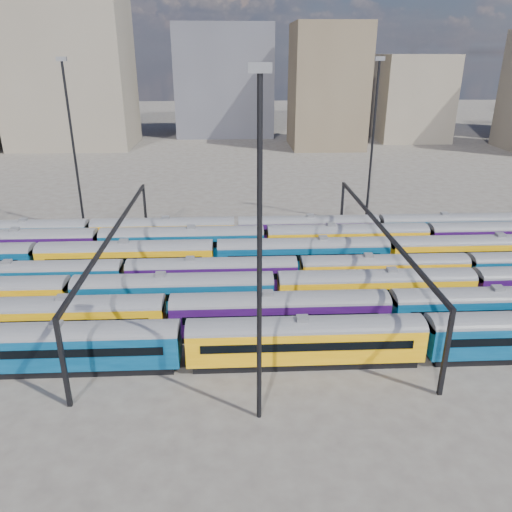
{
  "coord_description": "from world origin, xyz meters",
  "views": [
    {
      "loc": [
        -6.71,
        -52.99,
        26.13
      ],
      "look_at": [
        -4.02,
        3.49,
        3.0
      ],
      "focal_mm": 35.0,
      "sensor_mm": 36.0,
      "label": 1
    }
  ],
  "objects_px": {
    "rake_0": "(425,333)",
    "rake_2": "(276,287)",
    "mast_2": "(260,249)",
    "rake_1": "(167,312)"
  },
  "relations": [
    {
      "from": "rake_2",
      "to": "mast_2",
      "type": "relative_size",
      "value": 5.05
    },
    {
      "from": "rake_0",
      "to": "rake_1",
      "type": "height_order",
      "value": "rake_1"
    },
    {
      "from": "rake_0",
      "to": "rake_2",
      "type": "relative_size",
      "value": 1.0
    },
    {
      "from": "mast_2",
      "to": "rake_1",
      "type": "bearing_deg",
      "value": 124.57
    },
    {
      "from": "rake_1",
      "to": "rake_2",
      "type": "xyz_separation_m",
      "value": [
        10.95,
        5.0,
        -0.02
      ]
    },
    {
      "from": "rake_2",
      "to": "mast_2",
      "type": "distance_m",
      "value": 20.52
    },
    {
      "from": "rake_2",
      "to": "mast_2",
      "type": "height_order",
      "value": "mast_2"
    },
    {
      "from": "rake_0",
      "to": "mast_2",
      "type": "relative_size",
      "value": 5.04
    },
    {
      "from": "rake_0",
      "to": "rake_2",
      "type": "height_order",
      "value": "rake_2"
    },
    {
      "from": "rake_0",
      "to": "rake_2",
      "type": "bearing_deg",
      "value": 141.56
    }
  ]
}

